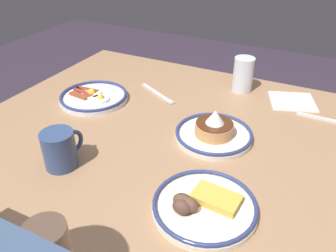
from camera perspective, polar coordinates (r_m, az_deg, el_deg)
name	(u,v)px	position (r m, az deg, el deg)	size (l,w,h in m)	color
dining_table	(171,151)	(1.11, 0.51, -4.22)	(1.22, 0.99, 0.73)	#9F7754
plate_near_main	(214,132)	(1.02, 7.60, -0.97)	(0.23, 0.23, 0.09)	silver
plate_center_pancakes	(94,97)	(1.25, -12.20, 4.76)	(0.24, 0.24, 0.04)	white
plate_far_companion	(204,205)	(0.79, 5.93, -12.93)	(0.24, 0.24, 0.05)	silver
coffee_mug	(60,149)	(0.93, -17.42, -3.60)	(0.09, 0.12, 0.10)	#334772
drinking_glass	(243,76)	(1.31, 12.30, 8.07)	(0.07, 0.07, 0.13)	silver
paper_napkin	(292,101)	(1.29, 19.88, 3.86)	(0.15, 0.14, 0.00)	white
fork_near	(158,94)	(1.27, -1.74, 5.37)	(0.18, 0.11, 0.01)	silver
butter_knife	(333,121)	(1.22, 25.57, 0.77)	(0.22, 0.02, 0.01)	silver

